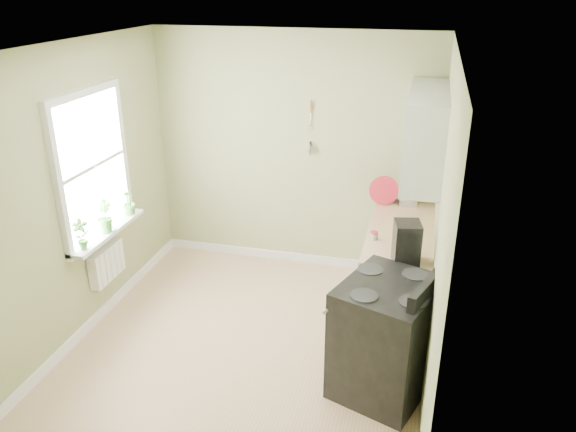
% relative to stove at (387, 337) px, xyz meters
% --- Properties ---
extents(floor, '(3.20, 3.60, 0.02)m').
position_rel_stove_xyz_m(floor, '(-1.28, 0.24, -0.51)').
color(floor, tan).
rests_on(floor, ground).
extents(ceiling, '(3.20, 3.60, 0.02)m').
position_rel_stove_xyz_m(ceiling, '(-1.28, 0.24, 2.21)').
color(ceiling, white).
rests_on(ceiling, wall_back).
extents(wall_back, '(3.20, 0.02, 2.70)m').
position_rel_stove_xyz_m(wall_back, '(-1.28, 2.05, 0.85)').
color(wall_back, '#9BA16D').
rests_on(wall_back, floor).
extents(wall_left, '(0.02, 3.60, 2.70)m').
position_rel_stove_xyz_m(wall_left, '(-2.89, 0.24, 0.85)').
color(wall_left, '#9BA16D').
rests_on(wall_left, floor).
extents(wall_right, '(0.02, 3.60, 2.70)m').
position_rel_stove_xyz_m(wall_right, '(0.33, 0.24, 0.85)').
color(wall_right, '#9BA16D').
rests_on(wall_right, floor).
extents(base_cabinets, '(0.60, 1.60, 0.87)m').
position_rel_stove_xyz_m(base_cabinets, '(0.02, 1.24, -0.06)').
color(base_cabinets, silver).
rests_on(base_cabinets, floor).
extents(countertop, '(0.64, 1.60, 0.04)m').
position_rel_stove_xyz_m(countertop, '(0.01, 1.24, 0.39)').
color(countertop, tan).
rests_on(countertop, base_cabinets).
extents(upper_cabinets, '(0.35, 1.40, 0.80)m').
position_rel_stove_xyz_m(upper_cabinets, '(0.15, 1.34, 1.35)').
color(upper_cabinets, silver).
rests_on(upper_cabinets, wall_right).
extents(window, '(0.06, 1.14, 1.44)m').
position_rel_stove_xyz_m(window, '(-2.86, 0.54, 1.05)').
color(window, white).
rests_on(window, wall_left).
extents(window_sill, '(0.18, 1.14, 0.04)m').
position_rel_stove_xyz_m(window_sill, '(-2.79, 0.54, 0.38)').
color(window_sill, white).
rests_on(window_sill, wall_left).
extents(radiator, '(0.12, 0.50, 0.35)m').
position_rel_stove_xyz_m(radiator, '(-2.82, 0.49, 0.05)').
color(radiator, white).
rests_on(radiator, wall_left).
extents(wall_utensils, '(0.02, 0.14, 0.58)m').
position_rel_stove_xyz_m(wall_utensils, '(-1.08, 2.02, 1.07)').
color(wall_utensils, tan).
rests_on(wall_utensils, wall_back).
extents(stove, '(0.95, 0.99, 1.11)m').
position_rel_stove_xyz_m(stove, '(0.00, 0.00, 0.00)').
color(stove, black).
rests_on(stove, floor).
extents(stand_mixer, '(0.23, 0.34, 0.38)m').
position_rel_stove_xyz_m(stand_mixer, '(0.02, 1.98, 0.57)').
color(stand_mixer, '#B2B2B7').
rests_on(stand_mixer, countertop).
extents(kettle, '(0.21, 0.12, 0.21)m').
position_rel_stove_xyz_m(kettle, '(-0.16, 1.96, 0.52)').
color(kettle, silver).
rests_on(kettle, countertop).
extents(coffee_maker, '(0.26, 0.27, 0.38)m').
position_rel_stove_xyz_m(coffee_maker, '(0.08, 0.54, 0.59)').
color(coffee_maker, black).
rests_on(coffee_maker, countertop).
extents(red_tray, '(0.32, 0.09, 0.32)m').
position_rel_stove_xyz_m(red_tray, '(-0.23, 1.85, 0.57)').
color(red_tray, '#AD2130').
rests_on(red_tray, countertop).
extents(jar, '(0.07, 0.07, 0.08)m').
position_rel_stove_xyz_m(jar, '(-0.23, 0.94, 0.45)').
color(jar, '#C1AE9E').
rests_on(jar, countertop).
extents(plant_a, '(0.19, 0.18, 0.30)m').
position_rel_stove_xyz_m(plant_a, '(-2.78, 0.11, 0.55)').
color(plant_a, '#3D7D2C').
rests_on(plant_a, window_sill).
extents(plant_b, '(0.23, 0.23, 0.33)m').
position_rel_stove_xyz_m(plant_b, '(-2.78, 0.50, 0.57)').
color(plant_b, '#3D7D2C').
rests_on(plant_b, window_sill).
extents(plant_c, '(0.21, 0.21, 0.27)m').
position_rel_stove_xyz_m(plant_c, '(-2.78, 0.96, 0.54)').
color(plant_c, '#3D7D2C').
rests_on(plant_c, window_sill).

